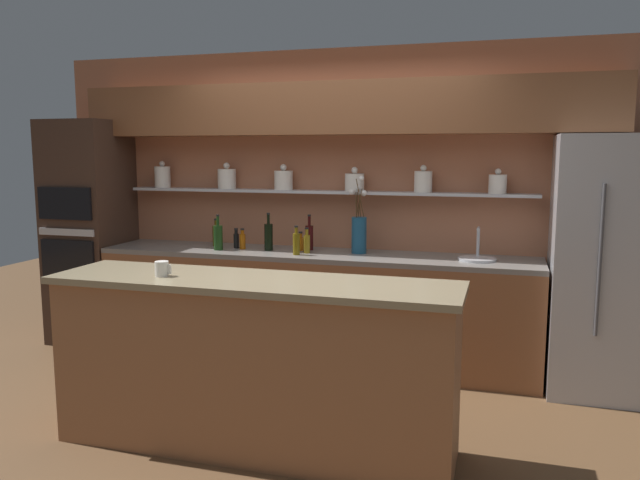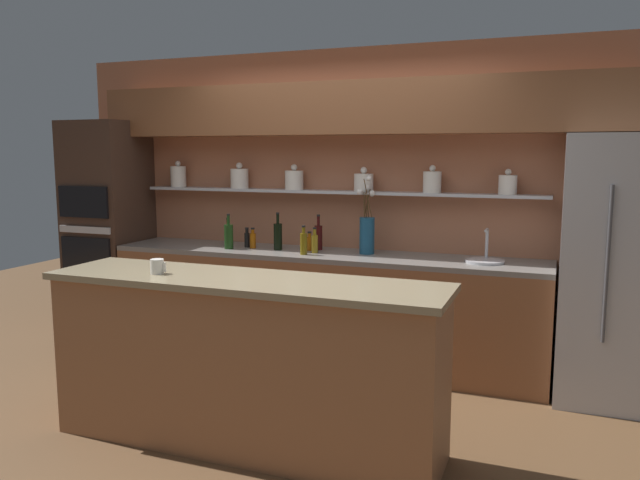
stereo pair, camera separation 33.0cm
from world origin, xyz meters
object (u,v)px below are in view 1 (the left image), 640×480
at_px(bottle_wine_5, 309,237).
at_px(bottle_oil_6, 296,243).
at_px(flower_vase, 359,230).
at_px(bottle_oil_1, 216,235).
at_px(bottle_sauce_8, 301,243).
at_px(coffee_mug, 162,269).
at_px(bottle_sauce_3, 236,240).
at_px(bottle_oil_7, 307,243).
at_px(refrigerator, 616,266).
at_px(bottle_wine_0, 218,237).
at_px(bottle_sauce_4, 243,240).
at_px(sink_fixture, 477,257).
at_px(oven_tower, 90,232).
at_px(bottle_wine_2, 269,236).

relative_size(bottle_wine_5, bottle_oil_6, 1.27).
distance_m(flower_vase, bottle_oil_1, 1.29).
xyz_separation_m(bottle_sauce_8, coffee_mug, (-0.28, -1.74, 0.08)).
height_order(bottle_sauce_3, bottle_oil_7, bottle_oil_7).
height_order(refrigerator, bottle_oil_7, refrigerator).
height_order(bottle_wine_0, bottle_wine_5, same).
distance_m(bottle_wine_5, coffee_mug, 1.82).
bearing_deg(bottle_sauce_8, bottle_sauce_3, -177.15).
bearing_deg(bottle_sauce_4, flower_vase, 3.89).
bearing_deg(bottle_wine_0, flower_vase, 8.31).
distance_m(sink_fixture, coffee_mug, 2.41).
xyz_separation_m(bottle_sauce_4, bottle_wine_5, (0.56, 0.11, 0.04)).
relative_size(bottle_sauce_4, coffee_mug, 1.77).
bearing_deg(bottle_oil_7, bottle_sauce_3, 173.50).
bearing_deg(refrigerator, oven_tower, 179.53).
height_order(sink_fixture, bottle_oil_1, sink_fixture).
bearing_deg(bottle_oil_6, sink_fixture, 6.29).
bearing_deg(bottle_oil_6, bottle_sauce_4, 163.92).
distance_m(oven_tower, bottle_sauce_3, 1.45).
relative_size(refrigerator, bottle_oil_7, 8.83).
relative_size(flower_vase, bottle_oil_6, 2.69).
height_order(oven_tower, bottle_oil_1, oven_tower).
distance_m(bottle_oil_1, bottle_sauce_3, 0.23).
height_order(bottle_oil_6, bottle_sauce_8, bottle_oil_6).
bearing_deg(flower_vase, bottle_oil_1, 179.30).
height_order(refrigerator, oven_tower, oven_tower).
bearing_deg(oven_tower, bottle_sauce_4, 0.47).
relative_size(bottle_wine_2, bottle_oil_6, 1.35).
height_order(oven_tower, bottle_sauce_3, oven_tower).
bearing_deg(bottle_wine_0, bottle_sauce_3, 50.60).
distance_m(oven_tower, bottle_oil_7, 2.11).
distance_m(bottle_sauce_3, coffee_mug, 1.73).
distance_m(bottle_wine_0, bottle_wine_2, 0.43).
bearing_deg(bottle_sauce_3, oven_tower, -178.49).
distance_m(bottle_oil_1, bottle_wine_2, 0.54).
relative_size(bottle_sauce_4, bottle_oil_7, 0.84).
bearing_deg(bottle_sauce_8, oven_tower, -178.11).
bearing_deg(bottle_wine_0, sink_fixture, 2.81).
xyz_separation_m(flower_vase, bottle_wine_2, (-0.76, -0.08, -0.07)).
distance_m(bottle_sauce_4, bottle_sauce_8, 0.51).
xyz_separation_m(bottle_wine_5, bottle_oil_6, (-0.02, -0.27, -0.02)).
xyz_separation_m(bottle_wine_0, bottle_oil_6, (0.72, -0.05, -0.01)).
height_order(flower_vase, bottle_oil_1, flower_vase).
distance_m(bottle_oil_1, coffee_mug, 1.84).
height_order(bottle_oil_1, coffee_mug, bottle_oil_1).
distance_m(bottle_wine_0, bottle_sauce_3, 0.17).
bearing_deg(flower_vase, bottle_sauce_3, -177.74).
bearing_deg(oven_tower, bottle_wine_0, -3.91).
bearing_deg(coffee_mug, refrigerator, 31.22).
bearing_deg(bottle_oil_1, bottle_wine_2, -9.83).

